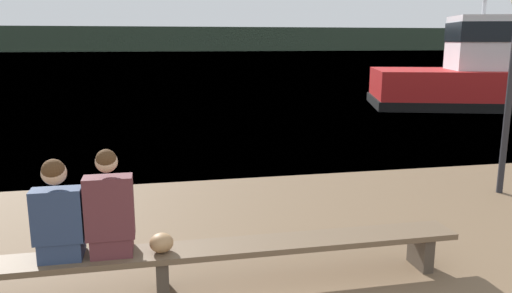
# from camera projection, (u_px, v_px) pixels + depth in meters

# --- Properties ---
(water_surface) EXTENTS (240.00, 240.00, 0.00)m
(water_surface) POSITION_uv_depth(u_px,v_px,m) (153.00, 51.00, 123.80)
(water_surface) COLOR #5684A3
(water_surface) RESTS_ON ground
(far_shoreline) EXTENTS (600.00, 12.00, 5.62)m
(far_shoreline) POSITION_uv_depth(u_px,v_px,m) (153.00, 39.00, 119.70)
(far_shoreline) COLOR #2D3D2D
(far_shoreline) RESTS_ON ground
(bench_main) EXTENTS (6.20, 0.43, 0.44)m
(bench_main) POSITION_uv_depth(u_px,v_px,m) (162.00, 259.00, 4.89)
(bench_main) COLOR brown
(bench_main) RESTS_ON ground
(person_left) EXTENTS (0.44, 0.39, 0.98)m
(person_left) POSITION_uv_depth(u_px,v_px,m) (58.00, 216.00, 4.60)
(person_left) COLOR navy
(person_left) RESTS_ON bench_main
(person_right) EXTENTS (0.44, 0.38, 1.04)m
(person_right) POSITION_uv_depth(u_px,v_px,m) (110.00, 210.00, 4.69)
(person_right) COLOR #56282D
(person_right) RESTS_ON bench_main
(shopping_bag) EXTENTS (0.23, 0.24, 0.19)m
(shopping_bag) POSITION_uv_depth(u_px,v_px,m) (161.00, 243.00, 4.83)
(shopping_bag) COLOR #9E754C
(shopping_bag) RESTS_ON bench_main
(tugboat_red) EXTENTS (8.20, 5.75, 5.99)m
(tugboat_red) POSITION_uv_depth(u_px,v_px,m) (477.00, 79.00, 18.61)
(tugboat_red) COLOR #A81919
(tugboat_red) RESTS_ON water_surface
(deck_lamp_post) EXTENTS (0.24, 0.24, 3.18)m
(deck_lamp_post) POSITION_uv_depth(u_px,v_px,m) (512.00, 71.00, 7.81)
(deck_lamp_post) COLOR #232328
(deck_lamp_post) RESTS_ON ground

